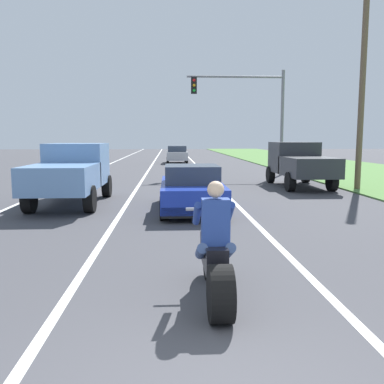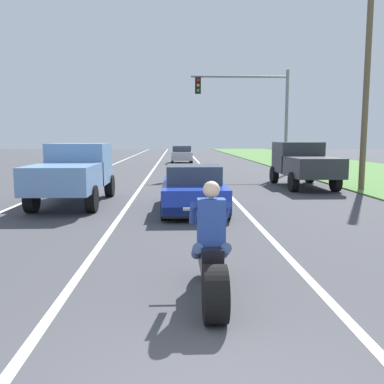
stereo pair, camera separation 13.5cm
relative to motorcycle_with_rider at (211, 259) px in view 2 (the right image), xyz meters
The scene contains 10 objects.
lane_stripe_left_solid 18.47m from the motorcycle_with_rider, 107.68° to the left, with size 0.14×120.00×0.01m, color white.
lane_stripe_right_solid 17.67m from the motorcycle_with_rider, 84.83° to the left, with size 0.14×120.00×0.01m, color white.
lane_stripe_centre_dashed 17.71m from the motorcycle_with_rider, 96.51° to the left, with size 0.14×120.00×0.01m, color white.
motorcycle_with_rider is the anchor object (origin of this frame).
sports_car_blue 7.15m from the motorcycle_with_rider, 89.45° to the left, with size 1.84×4.30×1.37m.
pickup_truck_left_lane_light_blue 9.32m from the motorcycle_with_rider, 113.99° to the left, with size 2.02×4.80×1.98m.
pickup_truck_right_shoulder_dark_grey 13.99m from the motorcycle_with_rider, 68.22° to the left, with size 2.02×4.80×1.98m.
traffic_light_mast_near 19.51m from the motorcycle_with_rider, 77.57° to the left, with size 5.58×0.34×6.00m.
utility_pole_roadside 14.17m from the motorcycle_with_rider, 58.12° to the left, with size 0.24×0.24×7.95m, color brown.
distant_car_far_ahead 31.02m from the motorcycle_with_rider, 89.87° to the left, with size 1.80×4.00×1.50m.
Camera 2 is at (-0.25, -2.88, 2.16)m, focal length 39.07 mm.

